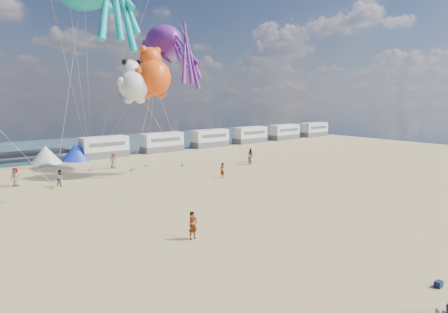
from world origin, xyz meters
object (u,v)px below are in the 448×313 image
at_px(sandbag_a, 55,188).
at_px(sandbag_d, 146,165).
at_px(beachgoer_1, 251,157).
at_px(windsock_right, 145,75).
at_px(beachgoer_6, 113,161).
at_px(kite_teddy_orange, 154,77).
at_px(beachgoer_0, 16,177).
at_px(motorhome_5, 314,130).
at_px(sandbag_c, 184,165).
at_px(beachgoer_3, 250,155).
at_px(tent_blue, 76,152).
at_px(kite_panda, 134,86).
at_px(standing_person, 193,225).
at_px(beachgoer_7, 60,178).
at_px(cooler_navy, 439,284).
at_px(motorhome_0, 104,147).
at_px(kite_octopus_purple, 163,41).
at_px(sandbag_e, 92,170).
at_px(motorhome_4, 284,132).
at_px(beachgoer_5, 222,170).
at_px(sandbag_b, 133,169).
at_px(tent_white, 46,154).
at_px(motorhome_3, 250,135).
at_px(windsock_mid, 158,52).
at_px(motorhome_1, 162,142).
at_px(motorhome_2, 210,138).

height_order(sandbag_a, sandbag_d, same).
distance_m(beachgoer_1, windsock_right, 16.75).
height_order(beachgoer_6, kite_teddy_orange, kite_teddy_orange).
height_order(beachgoer_0, sandbag_a, beachgoer_0).
xyz_separation_m(motorhome_5, sandbag_c, (-42.65, -13.10, -1.39)).
bearing_deg(beachgoer_3, tent_blue, 121.98).
bearing_deg(kite_panda, standing_person, -90.91).
bearing_deg(beachgoer_7, kite_teddy_orange, -26.21).
bearing_deg(sandbag_d, standing_person, -112.27).
bearing_deg(cooler_navy, kite_teddy_orange, 84.36).
xyz_separation_m(motorhome_0, kite_octopus_purple, (2.86, -12.21, 13.72)).
bearing_deg(sandbag_e, sandbag_d, -13.45).
distance_m(motorhome_4, beachgoer_5, 40.43).
bearing_deg(sandbag_b, beachgoer_0, -178.47).
xyz_separation_m(beachgoer_3, beachgoer_6, (-16.26, 7.16, -0.03)).
xyz_separation_m(tent_white, beachgoer_1, (20.24, -17.60, -0.28)).
distance_m(cooler_navy, beachgoer_6, 38.77).
bearing_deg(motorhome_3, cooler_navy, -124.24).
distance_m(motorhome_0, kite_panda, 17.81).
height_order(motorhome_3, tent_white, motorhome_3).
distance_m(tent_white, sandbag_e, 9.22).
distance_m(beachgoer_3, kite_octopus_purple, 18.33).
bearing_deg(motorhome_4, beachgoer_0, -166.93).
relative_size(beachgoer_3, beachgoer_7, 1.08).
distance_m(sandbag_c, windsock_right, 12.18).
distance_m(tent_white, windsock_mid, 20.25).
bearing_deg(sandbag_b, sandbag_c, -12.09).
distance_m(motorhome_5, sandbag_a, 61.07).
xyz_separation_m(tent_white, sandbag_a, (-3.51, -15.68, -1.09)).
bearing_deg(beachgoer_3, cooler_navy, -134.99).
height_order(motorhome_0, cooler_navy, motorhome_0).
height_order(beachgoer_5, kite_panda, kite_panda).
relative_size(motorhome_1, cooler_navy, 17.37).
bearing_deg(motorhome_2, motorhome_3, 0.00).
xyz_separation_m(motorhome_0, tent_white, (-8.00, 0.00, -0.30)).
relative_size(kite_octopus_purple, windsock_mid, 1.63).
xyz_separation_m(motorhome_3, cooler_navy, (-32.37, -47.55, -1.35)).
bearing_deg(kite_teddy_orange, sandbag_c, 9.35).
distance_m(motorhome_1, beachgoer_5, 22.57).
bearing_deg(kite_teddy_orange, sandbag_e, 103.83).
bearing_deg(sandbag_e, windsock_right, -44.94).
bearing_deg(sandbag_b, windsock_right, -62.26).
bearing_deg(motorhome_5, windsock_mid, -165.12).
height_order(sandbag_a, kite_octopus_purple, kite_octopus_purple).
bearing_deg(motorhome_4, motorhome_3, 180.00).
distance_m(motorhome_0, motorhome_4, 38.00).
distance_m(kite_teddy_orange, windsock_right, 2.50).
bearing_deg(windsock_right, motorhome_5, -6.57).
distance_m(motorhome_2, motorhome_4, 19.00).
bearing_deg(beachgoer_1, kite_panda, 172.74).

